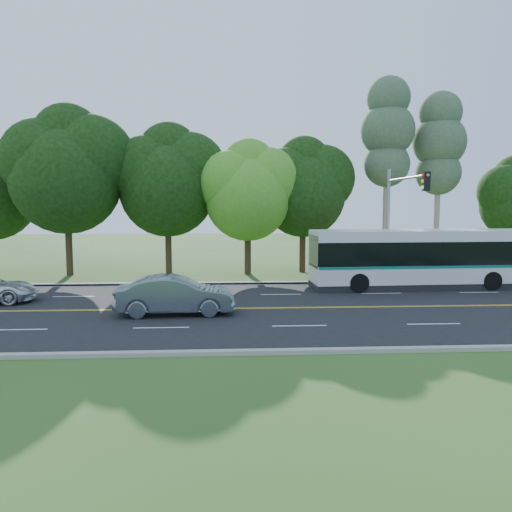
{
  "coord_description": "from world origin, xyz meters",
  "views": [
    {
      "loc": [
        -3.34,
        -22.94,
        4.87
      ],
      "look_at": [
        -1.94,
        2.0,
        2.27
      ],
      "focal_mm": 35.0,
      "sensor_mm": 36.0,
      "label": 1
    }
  ],
  "objects": [
    {
      "name": "traffic_signal",
      "position": [
        6.49,
        5.4,
        4.67
      ],
      "size": [
        0.42,
        6.1,
        7.0
      ],
      "color": "gray",
      "rests_on": "ground"
    },
    {
      "name": "bougainvillea_hedge",
      "position": [
        7.18,
        8.15,
        0.72
      ],
      "size": [
        9.5,
        2.25,
        1.5
      ],
      "color": "maroon",
      "rests_on": "ground"
    },
    {
      "name": "curb_south",
      "position": [
        0.0,
        -7.15,
        0.07
      ],
      "size": [
        60.0,
        0.3,
        0.15
      ],
      "primitive_type": "cube",
      "color": "#A19B92",
      "rests_on": "ground"
    },
    {
      "name": "tree_row",
      "position": [
        -5.15,
        12.13,
        6.73
      ],
      "size": [
        44.7,
        9.1,
        13.84
      ],
      "color": "#322016",
      "rests_on": "ground"
    },
    {
      "name": "sedan",
      "position": [
        -5.68,
        -1.09,
        0.87
      ],
      "size": [
        5.27,
        2.04,
        1.71
      ],
      "primitive_type": "imported",
      "rotation": [
        0.0,
        0.0,
        1.62
      ],
      "color": "slate",
      "rests_on": "road"
    },
    {
      "name": "curb_north",
      "position": [
        0.0,
        7.15,
        0.07
      ],
      "size": [
        60.0,
        0.3,
        0.15
      ],
      "primitive_type": "cube",
      "color": "#A19B92",
      "rests_on": "ground"
    },
    {
      "name": "transit_bus",
      "position": [
        7.89,
        5.26,
        1.68
      ],
      "size": [
        12.95,
        3.3,
        3.36
      ],
      "rotation": [
        0.0,
        0.0,
        0.04
      ],
      "color": "silver",
      "rests_on": "road"
    },
    {
      "name": "road",
      "position": [
        0.0,
        0.0,
        0.01
      ],
      "size": [
        60.0,
        14.0,
        0.02
      ],
      "primitive_type": "cube",
      "color": "black",
      "rests_on": "ground"
    },
    {
      "name": "ground",
      "position": [
        0.0,
        0.0,
        0.0
      ],
      "size": [
        120.0,
        120.0,
        0.0
      ],
      "primitive_type": "plane",
      "color": "#2D511B",
      "rests_on": "ground"
    },
    {
      "name": "grass_verge",
      "position": [
        0.0,
        9.0,
        0.05
      ],
      "size": [
        60.0,
        4.0,
        0.1
      ],
      "primitive_type": "cube",
      "color": "#2D511B",
      "rests_on": "ground"
    },
    {
      "name": "lane_markings",
      "position": [
        -0.09,
        0.0,
        0.02
      ],
      "size": [
        57.6,
        13.82,
        0.0
      ],
      "color": "gold",
      "rests_on": "road"
    }
  ]
}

